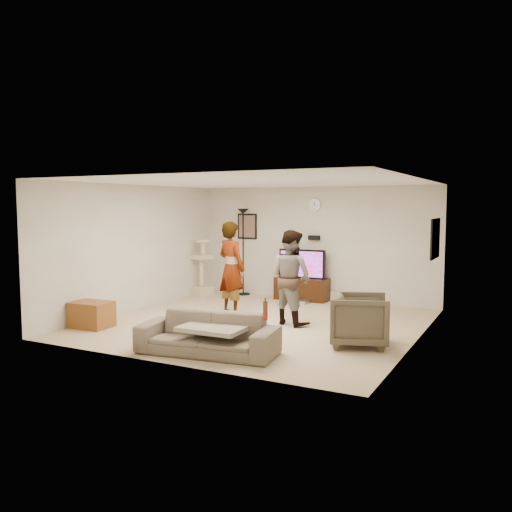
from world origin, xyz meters
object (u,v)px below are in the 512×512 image
at_px(floor_lamp, 243,252).
at_px(armchair, 359,320).
at_px(beer_bottle, 265,311).
at_px(person_left, 231,269).
at_px(person_right, 291,277).
at_px(cat_tree, 201,267).
at_px(tv, 302,264).
at_px(sofa, 208,334).
at_px(tv_stand, 302,289).
at_px(side_table, 92,315).

xyz_separation_m(floor_lamp, armchair, (3.74, -3.22, -0.62)).
distance_m(beer_bottle, armchair, 1.69).
bearing_deg(person_left, person_right, -168.47).
bearing_deg(beer_bottle, floor_lamp, 121.80).
height_order(cat_tree, person_right, person_right).
bearing_deg(tv, floor_lamp, 178.29).
distance_m(person_right, beer_bottle, 2.38).
height_order(beer_bottle, armchair, beer_bottle).
relative_size(person_left, sofa, 0.91).
distance_m(person_left, sofa, 2.76).
distance_m(person_left, armchair, 3.05).
bearing_deg(tv_stand, beer_bottle, -73.38).
relative_size(floor_lamp, side_table, 3.03).
relative_size(floor_lamp, armchair, 2.36).
xyz_separation_m(sofa, armchair, (1.77, 1.42, 0.10)).
bearing_deg(cat_tree, armchair, -30.58).
bearing_deg(cat_tree, tv_stand, 11.72).
xyz_separation_m(sofa, side_table, (-2.66, 0.47, -0.07)).
height_order(floor_lamp, armchair, floor_lamp).
height_order(person_right, sofa, person_right).
bearing_deg(person_right, cat_tree, -11.29).
xyz_separation_m(tv, person_right, (0.74, -2.31, 0.02)).
distance_m(tv, armchair, 3.91).
height_order(tv, beer_bottle, tv).
distance_m(tv, beer_bottle, 4.80).
relative_size(tv, side_table, 1.61).
distance_m(tv, floor_lamp, 1.52).
bearing_deg(floor_lamp, armchair, -40.74).
height_order(tv, armchair, tv).
distance_m(cat_tree, person_right, 3.57).
bearing_deg(floor_lamp, cat_tree, -147.21).
distance_m(tv_stand, beer_bottle, 4.82).
height_order(person_right, beer_bottle, person_right).
relative_size(floor_lamp, person_right, 1.21).
relative_size(floor_lamp, beer_bottle, 8.07).
distance_m(floor_lamp, armchair, 4.98).
distance_m(person_right, side_table, 3.51).
height_order(tv, floor_lamp, floor_lamp).
relative_size(tv_stand, person_right, 0.71).
height_order(cat_tree, armchair, cat_tree).
bearing_deg(person_left, sofa, 132.47).
height_order(tv_stand, person_left, person_left).
distance_m(sofa, beer_bottle, 1.00).
bearing_deg(tv_stand, tv, 0.00).
relative_size(person_left, armchair, 2.10).
xyz_separation_m(tv, floor_lamp, (-1.51, 0.04, 0.20)).
xyz_separation_m(cat_tree, side_table, (0.13, -3.65, -0.44)).
height_order(tv_stand, cat_tree, cat_tree).
bearing_deg(sofa, floor_lamp, 105.03).
xyz_separation_m(tv, sofa, (0.47, -4.60, -0.52)).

